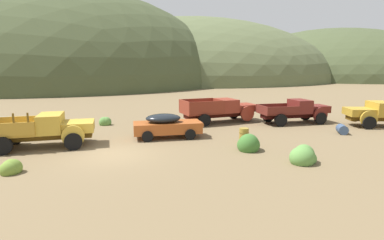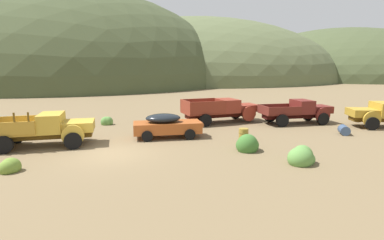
{
  "view_description": "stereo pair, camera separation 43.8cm",
  "coord_description": "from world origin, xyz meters",
  "px_view_note": "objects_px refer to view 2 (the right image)",
  "views": [
    {
      "loc": [
        0.54,
        -15.64,
        4.58
      ],
      "look_at": [
        4.89,
        3.04,
        1.09
      ],
      "focal_mm": 28.01,
      "sensor_mm": 36.0,
      "label": 1
    },
    {
      "loc": [
        0.97,
        -15.74,
        4.58
      ],
      "look_at": [
        4.89,
        3.04,
        1.09
      ],
      "focal_mm": 28.01,
      "sensor_mm": 36.0,
      "label": 2
    }
  ],
  "objects_px": {
    "truck_faded_yellow": "(50,129)",
    "truck_oxblood": "(301,111)",
    "truck_rust_red": "(225,110)",
    "oil_drum_spare": "(243,136)",
    "car_oxide_orange": "(169,125)",
    "oil_drum_tipped": "(344,130)"
  },
  "relations": [
    {
      "from": "truck_rust_red",
      "to": "oil_drum_spare",
      "type": "height_order",
      "value": "truck_rust_red"
    },
    {
      "from": "truck_faded_yellow",
      "to": "car_oxide_orange",
      "type": "distance_m",
      "value": 7.01
    },
    {
      "from": "oil_drum_spare",
      "to": "oil_drum_tipped",
      "type": "bearing_deg",
      "value": 5.07
    },
    {
      "from": "truck_faded_yellow",
      "to": "truck_rust_red",
      "type": "xyz_separation_m",
      "value": [
        12.17,
        5.03,
        0.03
      ]
    },
    {
      "from": "car_oxide_orange",
      "to": "truck_rust_red",
      "type": "xyz_separation_m",
      "value": [
        5.19,
        4.42,
        0.22
      ]
    },
    {
      "from": "car_oxide_orange",
      "to": "truck_rust_red",
      "type": "height_order",
      "value": "truck_rust_red"
    },
    {
      "from": "truck_faded_yellow",
      "to": "oil_drum_tipped",
      "type": "relative_size",
      "value": 5.42
    },
    {
      "from": "car_oxide_orange",
      "to": "oil_drum_tipped",
      "type": "xyz_separation_m",
      "value": [
        11.61,
        -1.61,
        -0.5
      ]
    },
    {
      "from": "oil_drum_spare",
      "to": "oil_drum_tipped",
      "type": "xyz_separation_m",
      "value": [
        7.43,
        0.66,
        -0.13
      ]
    },
    {
      "from": "truck_oxblood",
      "to": "car_oxide_orange",
      "type": "bearing_deg",
      "value": -166.74
    },
    {
      "from": "car_oxide_orange",
      "to": "truck_oxblood",
      "type": "distance_m",
      "value": 11.26
    },
    {
      "from": "truck_rust_red",
      "to": "oil_drum_tipped",
      "type": "xyz_separation_m",
      "value": [
        6.42,
        -6.04,
        -0.72
      ]
    },
    {
      "from": "car_oxide_orange",
      "to": "truck_oxblood",
      "type": "height_order",
      "value": "truck_oxblood"
    },
    {
      "from": "truck_rust_red",
      "to": "oil_drum_spare",
      "type": "xyz_separation_m",
      "value": [
        -1.01,
        -6.7,
        -0.59
      ]
    },
    {
      "from": "truck_faded_yellow",
      "to": "truck_oxblood",
      "type": "height_order",
      "value": "truck_faded_yellow"
    },
    {
      "from": "truck_faded_yellow",
      "to": "oil_drum_spare",
      "type": "distance_m",
      "value": 11.29
    },
    {
      "from": "truck_faded_yellow",
      "to": "car_oxide_orange",
      "type": "xyz_separation_m",
      "value": [
        6.98,
        0.61,
        -0.19
      ]
    },
    {
      "from": "truck_rust_red",
      "to": "truck_oxblood",
      "type": "relative_size",
      "value": 1.15
    },
    {
      "from": "truck_oxblood",
      "to": "oil_drum_spare",
      "type": "relative_size",
      "value": 6.45
    },
    {
      "from": "truck_oxblood",
      "to": "truck_rust_red",
      "type": "bearing_deg",
      "value": 162.44
    },
    {
      "from": "truck_rust_red",
      "to": "truck_oxblood",
      "type": "xyz_separation_m",
      "value": [
        5.76,
        -1.8,
        -0.05
      ]
    },
    {
      "from": "car_oxide_orange",
      "to": "truck_faded_yellow",
      "type": "bearing_deg",
      "value": -173.61
    }
  ]
}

